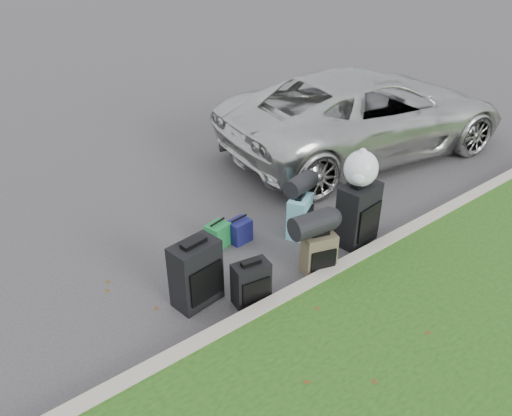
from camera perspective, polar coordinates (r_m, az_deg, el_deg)
ground at (r=6.77m, az=1.72°, el=-4.44°), size 120.00×120.00×0.00m
curb at (r=6.14m, az=7.78°, el=-7.94°), size 120.00×0.18×0.15m
suv at (r=9.57m, az=12.54°, el=10.57°), size 5.85×3.38×1.53m
suitcase_small_black at (r=5.71m, az=-0.57°, el=-8.57°), size 0.45×0.30×0.52m
suitcase_large_black_left at (r=5.68m, az=-6.88°, el=-7.45°), size 0.58×0.40×0.78m
suitcase_olive at (r=6.20m, az=7.18°, el=-5.19°), size 0.45×0.36×0.55m
suitcase_teal at (r=6.90m, az=4.99°, el=-0.94°), size 0.48×0.41×0.59m
suitcase_large_black_right at (r=6.80m, az=11.56°, el=-0.69°), size 0.61×0.41×0.86m
tote_green at (r=6.72m, az=-4.37°, el=-3.11°), size 0.34×0.30×0.33m
tote_navy at (r=6.81m, az=-1.92°, el=-2.62°), size 0.32×0.27×0.32m
duffel_left at (r=5.97m, az=6.49°, el=-1.83°), size 0.58×0.36×0.29m
duffel_right at (r=6.81m, az=5.10°, el=2.71°), size 0.52×0.36×0.26m
trash_bag at (r=6.52m, az=11.91°, el=4.43°), size 0.46×0.46×0.46m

